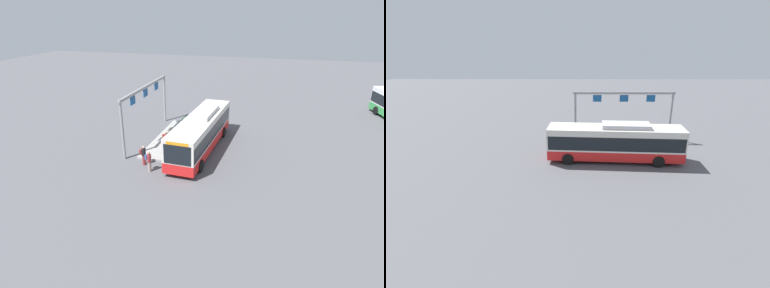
# 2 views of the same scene
# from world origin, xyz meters

# --- Properties ---
(ground_plane) EXTENTS (120.00, 120.00, 0.00)m
(ground_plane) POSITION_xyz_m (0.00, 0.00, 0.00)
(ground_plane) COLOR #56565B
(platform_curb) EXTENTS (10.00, 2.80, 0.16)m
(platform_curb) POSITION_xyz_m (-1.66, -3.40, 0.08)
(platform_curb) COLOR #9E9E99
(platform_curb) RESTS_ON ground
(bus_main) EXTENTS (11.88, 3.24, 3.46)m
(bus_main) POSITION_xyz_m (-0.01, 0.00, 1.81)
(bus_main) COLOR red
(bus_main) RESTS_ON ground
(person_boarding) EXTENTS (0.49, 0.60, 1.67)m
(person_boarding) POSITION_xyz_m (5.12, -2.92, 0.89)
(person_boarding) COLOR gray
(person_boarding) RESTS_ON ground
(person_waiting_near) EXTENTS (0.52, 0.60, 1.67)m
(person_waiting_near) POSITION_xyz_m (4.20, -3.78, 0.89)
(person_waiting_near) COLOR maroon
(person_waiting_near) RESTS_ON ground
(person_waiting_mid) EXTENTS (0.39, 0.56, 1.67)m
(person_waiting_mid) POSITION_xyz_m (1.07, -2.94, 1.05)
(person_waiting_mid) COLOR #334C8C
(person_waiting_mid) RESTS_ON platform_curb
(platform_sign_gantry) EXTENTS (10.62, 0.24, 5.20)m
(platform_sign_gantry) POSITION_xyz_m (-1.54, -5.80, 3.82)
(platform_sign_gantry) COLOR gray
(platform_sign_gantry) RESTS_ON ground
(trash_bin) EXTENTS (0.52, 0.52, 0.90)m
(trash_bin) POSITION_xyz_m (-5.36, -3.06, 0.61)
(trash_bin) COLOR #2D5133
(trash_bin) RESTS_ON platform_curb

